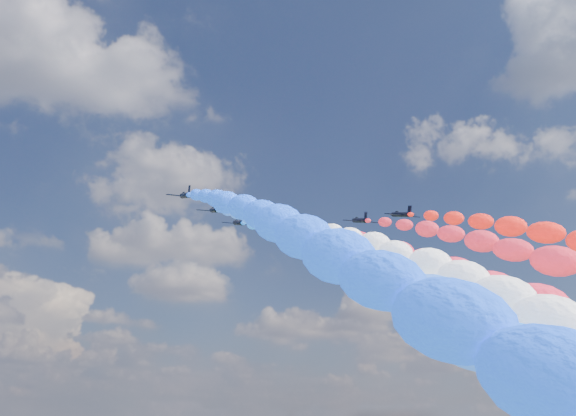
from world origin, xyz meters
name	(u,v)px	position (x,y,z in m)	size (l,w,h in m)	color
jet_0	(185,195)	(-26.61, -3.84, 88.31)	(8.42, 11.29, 2.49)	black
trail_0	(268,238)	(-26.61, -66.91, 63.12)	(6.77, 123.70, 54.54)	blue
jet_1	(214,210)	(-18.04, 5.04, 88.31)	(8.42, 11.29, 2.49)	black
trail_1	(308,258)	(-18.04, -58.03, 63.12)	(6.77, 123.70, 54.54)	blue
jet_2	(239,223)	(-9.84, 13.86, 88.31)	(8.42, 11.29, 2.49)	black
trail_2	(337,273)	(-9.84, -49.21, 63.12)	(6.77, 123.70, 54.54)	#1868FF
jet_3	(285,222)	(1.04, 9.76, 88.31)	(8.42, 11.29, 2.49)	black
trail_3	(412,273)	(1.04, -53.31, 63.12)	(6.77, 123.70, 54.54)	silver
jet_4	(272,232)	(1.10, 20.13, 88.31)	(8.42, 11.29, 2.49)	black
trail_4	(382,284)	(1.10, -42.94, 63.12)	(6.77, 123.70, 54.54)	white
jet_5	(308,229)	(8.75, 13.78, 88.31)	(8.42, 11.29, 2.49)	black
trail_5	(442,280)	(8.75, -49.29, 63.12)	(6.77, 123.70, 54.54)	red
jet_6	(360,220)	(18.21, 2.03, 88.31)	(8.42, 11.29, 2.49)	black
trail_6	(536,270)	(18.21, -61.04, 63.12)	(6.77, 123.70, 54.54)	red
jet_7	(401,214)	(25.54, -5.95, 88.31)	(8.42, 11.29, 2.49)	black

